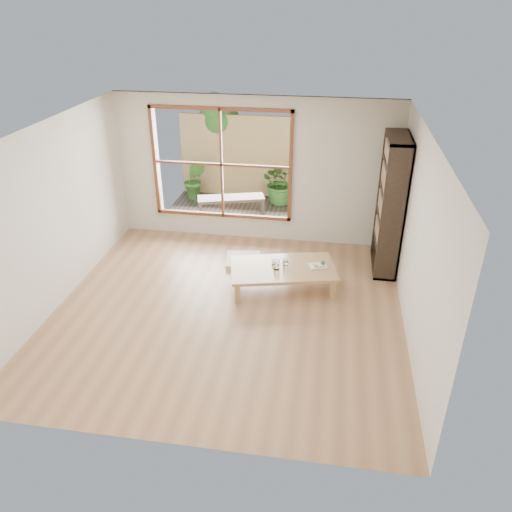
{
  "coord_description": "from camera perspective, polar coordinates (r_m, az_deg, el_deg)",
  "views": [
    {
      "loc": [
        1.36,
        -5.93,
        4.13
      ],
      "look_at": [
        0.3,
        0.68,
        0.55
      ],
      "focal_mm": 35.0,
      "sensor_mm": 36.0,
      "label": 1
    }
  ],
  "objects": [
    {
      "name": "floor_cushion",
      "position": [
        8.54,
        -1.47,
        -0.5
      ],
      "size": [
        0.64,
        0.64,
        0.08
      ],
      "primitive_type": "cube",
      "rotation": [
        0.0,
        0.0,
        0.14
      ],
      "color": "silver",
      "rests_on": "ground"
    },
    {
      "name": "food_tray",
      "position": [
        7.78,
        7.21,
        -1.03
      ],
      "size": [
        0.32,
        0.27,
        0.09
      ],
      "rotation": [
        0.0,
        0.0,
        0.34
      ],
      "color": "white",
      "rests_on": "low_table"
    },
    {
      "name": "glass_tall",
      "position": [
        7.6,
        2.38,
        -1.03
      ],
      "size": [
        0.08,
        0.08,
        0.16
      ],
      "primitive_type": "cylinder",
      "color": "silver",
      "rests_on": "low_table"
    },
    {
      "name": "ground",
      "position": [
        7.36,
        -3.16,
        -6.07
      ],
      "size": [
        5.0,
        5.0,
        0.0
      ],
      "primitive_type": "plane",
      "color": "tan",
      "rests_on": "ground"
    },
    {
      "name": "glass_short",
      "position": [
        7.77,
        3.32,
        -0.67
      ],
      "size": [
        0.07,
        0.07,
        0.09
      ],
      "primitive_type": "cylinder",
      "color": "silver",
      "rests_on": "low_table"
    },
    {
      "name": "garden_bench",
      "position": [
        10.14,
        -2.87,
        6.43
      ],
      "size": [
        1.39,
        0.76,
        0.42
      ],
      "rotation": [
        0.0,
        0.0,
        0.29
      ],
      "color": "#33261C",
      "rests_on": "deck"
    },
    {
      "name": "bookshelf",
      "position": [
        8.24,
        15.1,
        5.62
      ],
      "size": [
        0.35,
        1.0,
        2.21
      ],
      "primitive_type": "cube",
      "color": "#33261C",
      "rests_on": "ground"
    },
    {
      "name": "low_table",
      "position": [
        7.73,
        3.08,
        -1.56
      ],
      "size": [
        1.76,
        1.25,
        0.35
      ],
      "rotation": [
        0.0,
        0.0,
        0.23
      ],
      "color": "tan",
      "rests_on": "ground"
    },
    {
      "name": "shrub_left",
      "position": [
        11.14,
        -7.01,
        8.65
      ],
      "size": [
        0.49,
        0.4,
        0.86
      ],
      "primitive_type": "imported",
      "rotation": [
        0.0,
        0.0,
        0.04
      ],
      "color": "#3A6A27",
      "rests_on": "deck"
    },
    {
      "name": "deck",
      "position": [
        10.54,
        -2.35,
        5.02
      ],
      "size": [
        2.8,
        2.0,
        0.05
      ],
      "primitive_type": "cube",
      "color": "#3B332B",
      "rests_on": "ground"
    },
    {
      "name": "bamboo_fence",
      "position": [
        11.15,
        -1.42,
        11.28
      ],
      "size": [
        2.8,
        0.06,
        1.8
      ],
      "primitive_type": "cube",
      "color": "tan",
      "rests_on": "ground"
    },
    {
      "name": "garden_tree",
      "position": [
        11.39,
        -4.66,
        15.33
      ],
      "size": [
        1.04,
        0.85,
        2.22
      ],
      "color": "#4C3D2D",
      "rests_on": "ground"
    },
    {
      "name": "glass_small",
      "position": [
        7.75,
        2.05,
        -0.72
      ],
      "size": [
        0.06,
        0.06,
        0.08
      ],
      "primitive_type": "cylinder",
      "color": "silver",
      "rests_on": "low_table"
    },
    {
      "name": "shrub_right",
      "position": [
        10.8,
        2.91,
        8.46
      ],
      "size": [
        1.07,
        1.0,
        0.96
      ],
      "primitive_type": "imported",
      "rotation": [
        0.0,
        0.0,
        0.37
      ],
      "color": "#3A6A27",
      "rests_on": "deck"
    },
    {
      "name": "glass_mid",
      "position": [
        7.66,
        3.42,
        -1.02
      ],
      "size": [
        0.08,
        0.08,
        0.11
      ],
      "primitive_type": "cylinder",
      "color": "silver",
      "rests_on": "low_table"
    }
  ]
}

